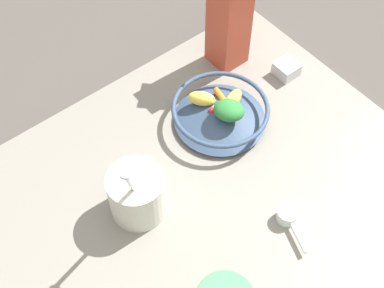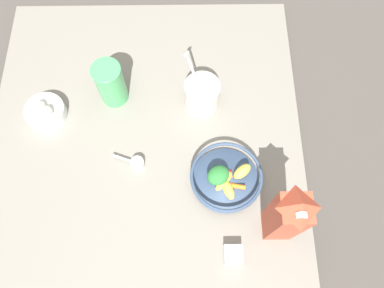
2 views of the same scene
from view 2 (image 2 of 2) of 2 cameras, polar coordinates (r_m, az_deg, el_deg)
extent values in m
plane|color=#4C4742|center=(1.21, -6.90, 2.03)|extent=(6.00, 6.00, 0.00)
cube|color=gray|center=(1.20, -6.98, 2.32)|extent=(0.97, 0.97, 0.03)
cylinder|color=#384C6B|center=(1.12, 5.09, -5.53)|extent=(0.11, 0.11, 0.01)
cone|color=#384C6B|center=(1.09, 5.19, -5.19)|extent=(0.20, 0.20, 0.04)
torus|color=#384C6B|center=(1.08, 5.28, -4.91)|extent=(0.21, 0.21, 0.01)
ellipsoid|color=#EFD64C|center=(1.07, 5.53, -6.91)|extent=(0.05, 0.07, 0.03)
ellipsoid|color=#EFD64C|center=(1.09, 7.65, -4.16)|extent=(0.07, 0.06, 0.03)
ellipsoid|color=#EFD64C|center=(1.08, 4.86, -5.67)|extent=(0.06, 0.07, 0.03)
cylinder|color=orange|center=(1.08, 6.70, -6.38)|extent=(0.06, 0.02, 0.01)
cylinder|color=orange|center=(1.08, 5.38, -5.56)|extent=(0.03, 0.04, 0.01)
sphere|color=red|center=(1.08, 4.46, -5.12)|extent=(0.02, 0.02, 0.02)
sphere|color=red|center=(1.09, 5.75, -4.29)|extent=(0.02, 0.02, 0.02)
sphere|color=red|center=(1.08, 6.10, -7.27)|extent=(0.01, 0.01, 0.01)
ellipsoid|color=#2D7F38|center=(1.06, 4.03, -4.78)|extent=(0.09, 0.08, 0.04)
cube|color=#CC4C33|center=(0.99, 13.98, -10.90)|extent=(0.07, 0.07, 0.25)
pyramid|color=#CC4C33|center=(0.85, 16.21, -9.02)|extent=(0.07, 0.07, 0.04)
cylinder|color=white|center=(0.85, 16.33, -10.39)|extent=(0.03, 0.01, 0.03)
cylinder|color=silver|center=(1.17, 1.54, 7.48)|extent=(0.11, 0.11, 0.11)
cylinder|color=white|center=(1.13, 1.59, 8.54)|extent=(0.10, 0.10, 0.02)
cylinder|color=silver|center=(1.11, 0.40, 10.45)|extent=(0.06, 0.05, 0.16)
ellipsoid|color=silver|center=(1.05, -0.88, 13.58)|extent=(0.02, 0.02, 0.01)
cylinder|color=#4CB266|center=(1.19, -12.29, 8.99)|extent=(0.09, 0.09, 0.16)
torus|color=#4CB266|center=(1.12, -13.08, 10.95)|extent=(0.09, 0.09, 0.01)
cube|color=silver|center=(1.07, 6.30, -16.36)|extent=(0.05, 0.05, 0.03)
cube|color=brown|center=(1.07, 6.27, -16.39)|extent=(0.04, 0.04, 0.02)
cylinder|color=white|center=(1.13, -8.30, -2.95)|extent=(0.04, 0.04, 0.03)
cylinder|color=white|center=(1.14, -10.63, -2.14)|extent=(0.06, 0.03, 0.01)
cylinder|color=white|center=(1.26, -21.35, 4.51)|extent=(0.12, 0.12, 0.04)
sphere|color=silver|center=(1.23, -21.27, 4.70)|extent=(0.04, 0.04, 0.04)
sphere|color=silver|center=(1.24, -22.09, 5.44)|extent=(0.03, 0.03, 0.03)
camera|label=1|loc=(0.92, -44.88, 48.46)|focal=50.00mm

